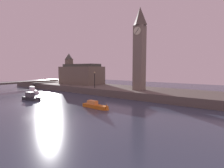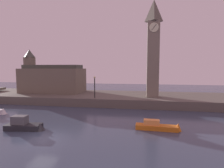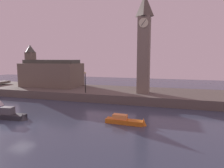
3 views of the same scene
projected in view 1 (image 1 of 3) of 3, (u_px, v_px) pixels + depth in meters
ground_plane at (30, 104)px, 30.68m from camera, size 120.00×120.00×0.00m
far_embankment at (103, 89)px, 46.55m from camera, size 70.00×12.00×1.50m
clock_tower at (140, 48)px, 37.42m from camera, size 2.34×2.38×17.47m
parliament_hall at (81, 74)px, 53.40m from camera, size 13.07×6.93×9.42m
streetlamp at (95, 78)px, 41.69m from camera, size 0.36×0.36×3.86m
boat_ferry_white at (34, 91)px, 44.23m from camera, size 4.89×2.36×1.72m
boat_barge_dark at (32, 98)px, 34.13m from camera, size 4.66×1.86×1.69m
boat_patrol_orange at (97, 106)px, 27.18m from camera, size 5.15×1.35×1.40m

